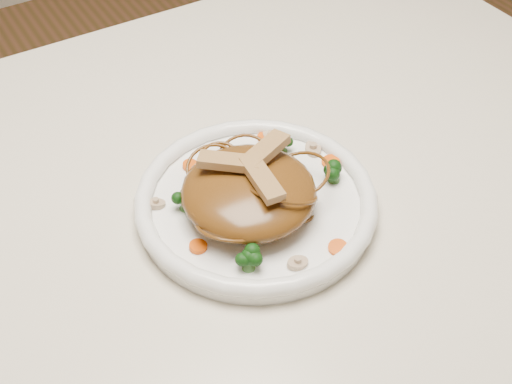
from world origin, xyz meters
TOP-DOWN VIEW (x-y plane):
  - table at (0.00, 0.00)m, footprint 1.20×0.80m
  - plate at (0.02, -0.06)m, footprint 0.31×0.31m
  - noodle_mound at (0.01, -0.07)m, footprint 0.15×0.15m
  - chicken_a at (0.04, -0.06)m, footprint 0.07×0.05m
  - chicken_b at (-0.00, -0.05)m, footprint 0.07×0.06m
  - chicken_c at (0.01, -0.09)m, footprint 0.03×0.07m
  - broccoli_0 at (0.10, -0.01)m, footprint 0.02×0.02m
  - broccoli_1 at (-0.05, -0.03)m, footprint 0.03×0.03m
  - broccoli_2 at (-0.03, -0.14)m, footprint 0.04×0.04m
  - broccoli_3 at (0.12, -0.08)m, footprint 0.03×0.03m
  - carrot_0 at (0.09, 0.02)m, footprint 0.02×0.02m
  - carrot_1 at (-0.06, -0.09)m, footprint 0.02×0.02m
  - carrot_2 at (0.13, -0.06)m, footprint 0.03×0.03m
  - carrot_3 at (-0.01, 0.03)m, footprint 0.02×0.02m
  - carrot_4 at (0.06, -0.17)m, footprint 0.02×0.02m
  - mushroom_0 at (0.01, -0.17)m, footprint 0.03×0.03m
  - mushroom_1 at (0.13, -0.03)m, footprint 0.04×0.04m
  - mushroom_2 at (-0.08, -0.01)m, footprint 0.03×0.03m
  - mushroom_3 at (0.10, 0.02)m, footprint 0.03×0.03m

SIDE VIEW (x-z plane):
  - table at x=0.00m, z-range 0.28..1.03m
  - plate at x=0.02m, z-range 0.75..0.77m
  - carrot_0 at x=0.09m, z-range 0.77..0.77m
  - carrot_1 at x=-0.06m, z-range 0.77..0.77m
  - carrot_2 at x=0.13m, z-range 0.77..0.77m
  - carrot_3 at x=-0.01m, z-range 0.77..0.77m
  - carrot_4 at x=0.06m, z-range 0.77..0.77m
  - mushroom_0 at x=0.01m, z-range 0.77..0.77m
  - mushroom_1 at x=0.13m, z-range 0.77..0.77m
  - mushroom_2 at x=-0.08m, z-range 0.77..0.77m
  - mushroom_3 at x=0.10m, z-range 0.77..0.77m
  - broccoli_0 at x=0.10m, z-range 0.77..0.79m
  - broccoli_3 at x=0.12m, z-range 0.77..0.79m
  - broccoli_1 at x=-0.05m, z-range 0.77..0.80m
  - broccoli_2 at x=-0.03m, z-range 0.77..0.80m
  - noodle_mound at x=0.01m, z-range 0.77..0.82m
  - chicken_c at x=0.01m, z-range 0.82..0.83m
  - chicken_b at x=0.00m, z-range 0.82..0.83m
  - chicken_a at x=0.04m, z-range 0.82..0.83m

